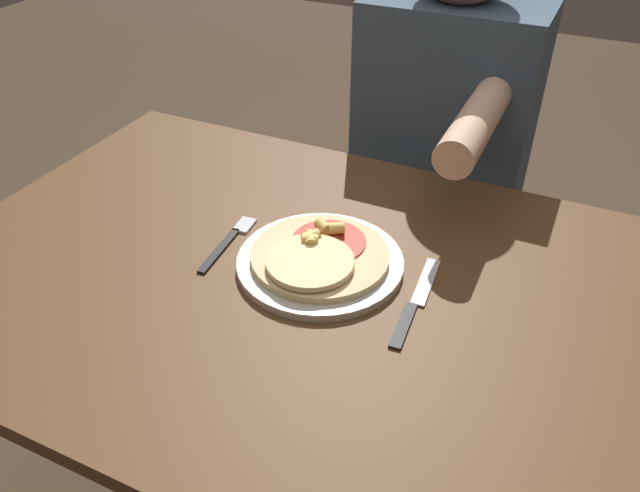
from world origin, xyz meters
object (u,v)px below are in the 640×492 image
object	(u,v)px
plate	(320,262)
knife	(415,302)
fork	(229,240)
person_diner	(443,142)
pizza	(318,255)
dining_table	(288,322)

from	to	relation	value
plate	knife	distance (m)	0.17
plate	knife	xyz separation A→B (m)	(0.17, -0.02, -0.00)
fork	person_diner	bearing A→B (deg)	69.32
knife	person_diner	xyz separation A→B (m)	(-0.12, 0.59, -0.03)
fork	knife	size ratio (longest dim) A/B	0.80
knife	person_diner	distance (m)	0.61
pizza	person_diner	bearing A→B (deg)	85.25
dining_table	person_diner	bearing A→B (deg)	81.55
pizza	fork	bearing A→B (deg)	-179.60
dining_table	pizza	distance (m)	0.15
pizza	person_diner	size ratio (longest dim) A/B	0.18
plate	pizza	bearing A→B (deg)	-103.99
pizza	fork	xyz separation A→B (m)	(-0.17, -0.00, -0.02)
knife	person_diner	bearing A→B (deg)	101.80
knife	fork	bearing A→B (deg)	177.05
plate	dining_table	bearing A→B (deg)	-139.70
dining_table	knife	bearing A→B (deg)	3.72
fork	person_diner	world-z (taller)	person_diner
dining_table	fork	size ratio (longest dim) A/B	6.67
plate	person_diner	world-z (taller)	person_diner
fork	person_diner	size ratio (longest dim) A/B	0.14
plate	fork	distance (m)	0.17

